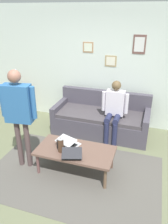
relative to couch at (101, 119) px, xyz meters
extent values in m
plane|color=#6A6F50|center=(0.22, 1.61, -0.30)|extent=(7.68, 7.68, 0.00)
cube|color=#57534D|center=(0.09, 1.57, -0.30)|extent=(2.89, 1.88, 0.01)
cube|color=silver|center=(0.22, -0.59, 1.05)|extent=(7.04, 0.10, 2.70)
cube|color=#A87C56|center=(0.49, -0.53, 1.48)|extent=(0.24, 0.02, 0.23)
cube|color=silver|center=(0.49, -0.52, 1.48)|extent=(0.19, 0.00, 0.18)
cube|color=tan|center=(-0.04, -0.53, 1.21)|extent=(0.26, 0.02, 0.25)
cube|color=beige|center=(-0.04, -0.52, 1.21)|extent=(0.20, 0.00, 0.19)
cube|color=brown|center=(-0.63, -0.53, 1.59)|extent=(0.27, 0.02, 0.39)
cube|color=silver|center=(-0.63, -0.52, 1.59)|extent=(0.20, 0.00, 0.30)
cube|color=#48434F|center=(0.00, 0.04, -0.09)|extent=(2.08, 0.89, 0.42)
cube|color=#464045|center=(0.00, 0.06, 0.16)|extent=(1.84, 0.81, 0.08)
cube|color=#48434F|center=(0.00, -0.33, 0.35)|extent=(2.08, 0.14, 0.46)
cube|color=#48434F|center=(-0.98, 0.04, 0.22)|extent=(0.12, 0.89, 0.20)
cube|color=#48434F|center=(0.98, 0.04, 0.22)|extent=(0.12, 0.89, 0.20)
cube|color=brown|center=(0.09, 1.47, 0.11)|extent=(1.30, 0.66, 0.04)
cylinder|color=brown|center=(-0.50, 1.73, -0.11)|extent=(0.05, 0.05, 0.39)
cylinder|color=brown|center=(0.67, 1.73, -0.11)|extent=(0.05, 0.05, 0.39)
cylinder|color=brown|center=(-0.50, 1.21, -0.11)|extent=(0.05, 0.05, 0.39)
cylinder|color=brown|center=(0.67, 1.21, -0.11)|extent=(0.05, 0.05, 0.39)
cube|color=silver|center=(0.23, 1.34, 0.13)|extent=(0.39, 0.33, 0.01)
cube|color=black|center=(0.24, 1.35, 0.14)|extent=(0.31, 0.23, 0.00)
cube|color=silver|center=(0.27, 1.43, 0.25)|extent=(0.39, 0.32, 0.04)
cube|color=silver|center=(0.27, 1.43, 0.25)|extent=(0.35, 0.29, 0.04)
cube|color=#28282D|center=(0.07, 1.65, 0.13)|extent=(0.37, 0.31, 0.01)
cube|color=black|center=(0.07, 1.67, 0.14)|extent=(0.29, 0.21, 0.00)
cube|color=#28282D|center=(0.05, 1.71, 0.23)|extent=(0.36, 0.28, 0.09)
cube|color=white|center=(0.05, 1.71, 0.23)|extent=(0.32, 0.25, 0.08)
cylinder|color=#4C3323|center=(0.29, 1.59, 0.24)|extent=(0.10, 0.10, 0.24)
cylinder|color=#B7B7BC|center=(0.29, 1.59, 0.37)|extent=(0.10, 0.10, 0.02)
sphere|color=#B2B2B7|center=(0.29, 1.59, 0.39)|extent=(0.03, 0.03, 0.03)
cube|color=black|center=(0.36, 1.59, 0.26)|extent=(0.01, 0.01, 0.17)
cube|color=olive|center=(2.29, -0.23, 0.07)|extent=(0.42, 0.32, 0.75)
cylinder|color=brown|center=(2.29, -0.23, 0.57)|extent=(0.09, 0.09, 0.25)
cylinder|color=#3D7038|center=(2.31, -0.23, 0.78)|extent=(0.01, 0.02, 0.16)
sphere|color=silver|center=(2.32, -0.23, 0.86)|extent=(0.05, 0.05, 0.05)
cylinder|color=#3D7038|center=(2.28, -0.22, 0.80)|extent=(0.01, 0.04, 0.21)
sphere|color=silver|center=(2.26, -0.22, 0.91)|extent=(0.04, 0.04, 0.04)
cylinder|color=#3D7038|center=(2.29, -0.24, 0.78)|extent=(0.02, 0.01, 0.17)
sphere|color=#DC545E|center=(2.28, -0.25, 0.87)|extent=(0.03, 0.03, 0.03)
cylinder|color=#503E3E|center=(1.07, 1.62, 0.14)|extent=(0.09, 0.09, 0.89)
cylinder|color=#503E3E|center=(0.92, 1.59, 0.14)|extent=(0.09, 0.09, 0.89)
cube|color=#2C5F9A|center=(0.99, 1.60, 0.90)|extent=(0.47, 0.26, 0.63)
cylinder|color=#2C5F9A|center=(1.25, 1.64, 0.93)|extent=(0.09, 0.09, 0.53)
cylinder|color=#2C5F9A|center=(0.74, 1.57, 0.93)|extent=(0.09, 0.09, 0.53)
sphere|color=#926150|center=(0.99, 1.60, 1.34)|extent=(0.20, 0.20, 0.20)
cylinder|color=#25294A|center=(-0.40, 0.50, -0.05)|extent=(0.10, 0.10, 0.50)
cylinder|color=#25294A|center=(-0.23, 0.50, -0.05)|extent=(0.10, 0.10, 0.50)
cylinder|color=#25294A|center=(-0.40, 0.32, 0.25)|extent=(0.12, 0.40, 0.12)
cylinder|color=#25294A|center=(-0.23, 0.32, 0.25)|extent=(0.12, 0.40, 0.12)
cube|color=silver|center=(-0.32, 0.14, 0.51)|extent=(0.37, 0.20, 0.52)
cylinder|color=silver|center=(-0.55, 0.19, 0.53)|extent=(0.08, 0.08, 0.42)
cylinder|color=silver|center=(-0.08, 0.19, 0.53)|extent=(0.08, 0.08, 0.42)
sphere|color=brown|center=(-0.32, 0.14, 0.88)|extent=(0.19, 0.19, 0.19)
camera|label=1|loc=(-1.01, 4.35, 2.25)|focal=35.39mm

